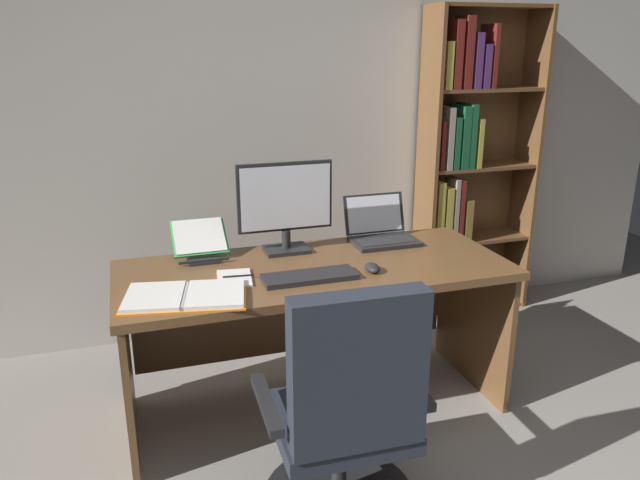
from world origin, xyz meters
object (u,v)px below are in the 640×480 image
(bookshelf, at_px, (465,173))
(pen, at_px, (239,276))
(office_chair, at_px, (346,426))
(open_binder, at_px, (185,296))
(reading_stand_with_book, at_px, (200,241))
(keyboard, at_px, (310,277))
(monitor, at_px, (285,207))
(laptop, at_px, (381,232))
(computer_mouse, at_px, (372,268))
(notepad, at_px, (234,278))
(desk, at_px, (310,299))

(bookshelf, xyz_separation_m, pen, (-1.67, -0.92, -0.18))
(office_chair, height_order, open_binder, office_chair)
(bookshelf, xyz_separation_m, reading_stand_with_book, (-1.79, -0.56, -0.12))
(keyboard, distance_m, reading_stand_with_book, 0.63)
(bookshelf, bearing_deg, monitor, -155.87)
(bookshelf, distance_m, monitor, 1.50)
(laptop, relative_size, reading_stand_with_book, 1.28)
(computer_mouse, relative_size, notepad, 0.50)
(open_binder, distance_m, pen, 0.29)
(desk, xyz_separation_m, computer_mouse, (0.23, -0.23, 0.22))
(open_binder, bearing_deg, keyboard, 16.33)
(laptop, relative_size, open_binder, 0.62)
(laptop, xyz_separation_m, notepad, (-0.84, -0.31, -0.04))
(monitor, bearing_deg, desk, -67.39)
(pen, bearing_deg, notepad, 180.00)
(monitor, bearing_deg, keyboard, -90.00)
(laptop, bearing_deg, monitor, -179.56)
(bookshelf, distance_m, office_chair, 2.23)
(reading_stand_with_book, bearing_deg, laptop, -3.13)
(desk, relative_size, monitor, 3.83)
(laptop, xyz_separation_m, computer_mouse, (-0.22, -0.41, -0.03))
(bookshelf, distance_m, laptop, 1.06)
(monitor, xyz_separation_m, laptop, (0.52, 0.00, -0.18))
(desk, distance_m, bookshelf, 1.57)
(open_binder, height_order, pen, open_binder)
(desk, xyz_separation_m, notepad, (-0.39, -0.13, 0.21))
(bookshelf, xyz_separation_m, computer_mouse, (-1.07, -1.02, -0.17))
(open_binder, bearing_deg, computer_mouse, 14.50)
(reading_stand_with_book, bearing_deg, keyboard, -47.70)
(office_chair, relative_size, reading_stand_with_book, 3.75)
(pen, bearing_deg, computer_mouse, -9.61)
(monitor, distance_m, reading_stand_with_book, 0.45)
(desk, relative_size, pen, 13.11)
(bookshelf, height_order, reading_stand_with_book, bookshelf)
(laptop, bearing_deg, reading_stand_with_book, 176.87)
(computer_mouse, xyz_separation_m, pen, (-0.60, 0.10, -0.01))
(keyboard, distance_m, notepad, 0.34)
(computer_mouse, distance_m, pen, 0.61)
(office_chair, xyz_separation_m, computer_mouse, (0.35, 0.62, 0.36))
(bookshelf, distance_m, reading_stand_with_book, 1.88)
(office_chair, distance_m, pen, 0.84)
(open_binder, relative_size, notepad, 2.60)
(bookshelf, bearing_deg, computer_mouse, -136.35)
(bookshelf, xyz_separation_m, keyboard, (-1.37, -1.02, -0.18))
(office_chair, xyz_separation_m, keyboard, (0.05, 0.62, 0.35))
(office_chair, bearing_deg, monitor, 89.19)
(desk, relative_size, notepad, 8.74)
(bookshelf, bearing_deg, desk, -148.76)
(computer_mouse, bearing_deg, monitor, 126.43)
(notepad, bearing_deg, open_binder, -146.71)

